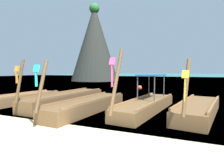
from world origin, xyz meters
name	(u,v)px	position (x,y,z in m)	size (l,w,h in m)	color
ground	(59,143)	(0.00, 0.00, 0.00)	(120.00, 120.00, 0.00)	beige
sea_water	(184,77)	(0.00, 61.60, 0.00)	(120.00, 120.00, 0.00)	teal
longtail_boat_green_ribbon	(21,99)	(-6.21, 4.16, 0.27)	(1.49, 5.79, 2.39)	brown
longtail_boat_orange_ribbon	(67,99)	(-3.43, 4.92, 0.33)	(1.27, 6.57, 2.47)	brown
longtail_boat_turquoise_ribbon	(89,105)	(-1.33, 3.82, 0.30)	(1.39, 6.11, 2.34)	brown
longtail_boat_pink_ribbon	(146,105)	(1.22, 4.95, 0.33)	(1.78, 6.42, 2.74)	brown
longtail_boat_yellow_ribbon	(198,109)	(3.51, 4.98, 0.29)	(2.04, 5.67, 2.37)	brown
karst_rock	(94,44)	(-14.72, 28.50, 7.04)	(9.00, 9.00, 14.61)	#2D302B
mooring_buoy_near	(140,88)	(-1.78, 14.55, 0.25)	(0.48, 0.48, 0.48)	#EA5119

